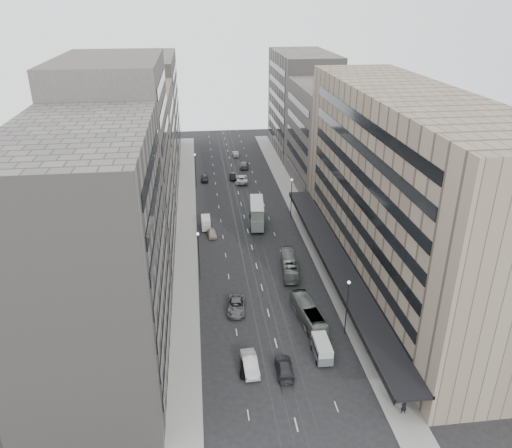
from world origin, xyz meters
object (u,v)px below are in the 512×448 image
bus_far (289,265)px  sedan_2 (236,306)px  double_decker (257,213)px  panel_van (206,223)px  vw_microbus (322,348)px  sedan_0 (248,363)px  sedan_1 (250,364)px  bus_near (308,314)px  pedestrian (404,407)px

bus_far → sedan_2: size_ratio=1.72×
double_decker → panel_van: bearing=-171.9°
vw_microbus → sedan_0: vw_microbus is taller
vw_microbus → sedan_2: size_ratio=0.81×
double_decker → vw_microbus: size_ratio=2.04×
bus_far → sedan_1: (-9.16, -22.92, -0.49)m
bus_far → panel_van: bus_far is taller
bus_near → pedestrian: size_ratio=5.49×
sedan_2 → pedestrian: size_ratio=3.10×
bus_near → panel_van: size_ratio=2.57×
double_decker → sedan_0: (-6.35, -41.93, -1.90)m
bus_near → panel_van: bus_near is taller
bus_near → sedan_1: (-9.26, -8.78, -0.53)m
vw_microbus → sedan_1: (-9.35, -1.16, -0.51)m
bus_near → pedestrian: (6.74, -18.11, -0.33)m
bus_far → double_decker: size_ratio=1.04×
double_decker → sedan_1: bearing=-92.7°
vw_microbus → panel_van: 42.69m
bus_near → panel_van: bearing=-74.8°
bus_far → sedan_1: 24.69m
bus_near → sedan_0: (-9.51, -8.59, -0.59)m
vw_microbus → sedan_2: bearing=130.8°
bus_far → pedestrian: bus_far is taller
double_decker → pedestrian: size_ratio=5.16×
bus_near → double_decker: 33.52m
bus_far → panel_van: (-13.27, 18.75, -0.01)m
bus_near → sedan_1: size_ratio=1.92×
sedan_0 → pedestrian: (16.24, -9.53, 0.26)m
bus_far → double_decker: bearing=-75.0°
panel_van → sedan_1: bearing=-84.8°
bus_far → panel_van: 22.97m
bus_near → sedan_2: 10.66m
sedan_1 → bus_far: bearing=65.3°
pedestrian → bus_near: bearing=-65.6°
double_decker → sedan_1: size_ratio=1.80×
bus_far → sedan_2: bearing=51.9°
bus_far → panel_van: bearing=-48.8°
bus_near → bus_far: (-0.10, 14.14, -0.04)m
vw_microbus → sedan_1: vw_microbus is taller
bus_far → double_decker: 19.50m
bus_far → vw_microbus: 21.76m
bus_far → sedan_2: bus_far is taller
sedan_0 → sedan_1: (0.25, -0.19, 0.06)m
sedan_0 → sedan_1: 0.32m
sedan_2 → pedestrian: pedestrian is taller
panel_van → bus_near: bearing=-68.3°
sedan_2 → pedestrian: 27.67m
bus_near → sedan_2: bearing=-29.2°
sedan_0 → sedan_2: (-0.33, 12.63, -0.01)m
panel_van → sedan_2: (3.53, -28.85, -0.56)m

